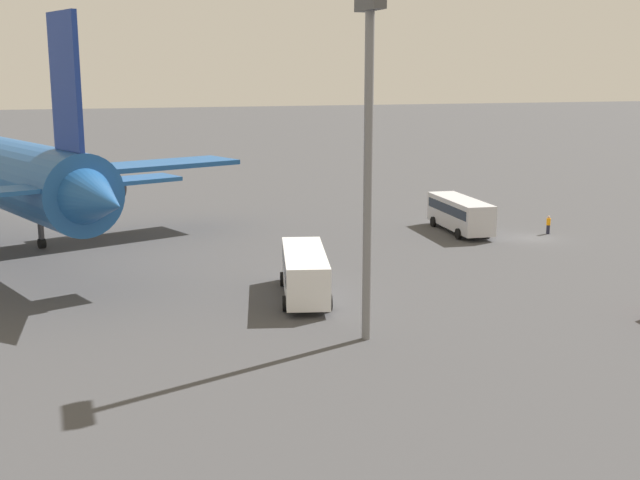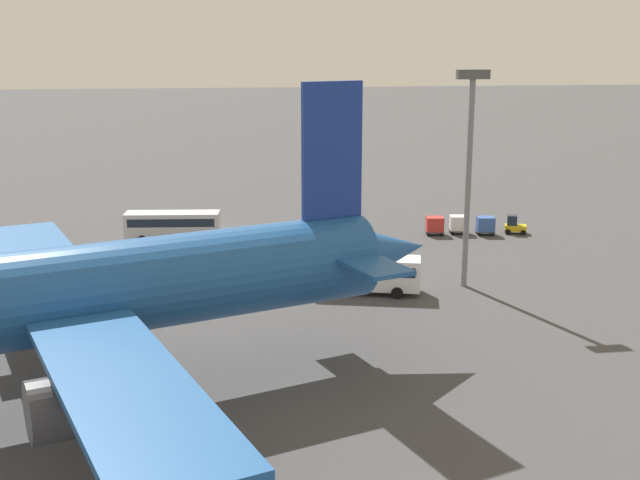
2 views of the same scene
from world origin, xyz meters
name	(u,v)px [view 2 (image 2 of 2)]	position (x,y,z in m)	size (l,w,h in m)	color
ground_plane	(216,229)	(0.00, 0.00, 0.00)	(600.00, 600.00, 0.00)	#424244
airplane	(41,300)	(10.40, 46.76, 7.05)	(50.96, 43.98, 18.75)	#1E5193
shuttle_bus_near	(173,224)	(4.73, 5.05, 1.93)	(10.37, 3.95, 3.21)	silver
shuttle_bus_far	(362,271)	(-12.09, 26.13, 1.89)	(10.41, 5.26, 3.15)	white
baggage_tug	(514,225)	(-33.50, 6.88, 0.94)	(2.70, 2.31, 2.10)	gold
worker_person	(206,218)	(1.17, -2.42, 0.87)	(0.38, 0.38, 1.74)	#1E1E2D
cargo_cart_blue	(485,224)	(-30.03, 7.05, 1.19)	(2.21, 1.94, 2.06)	#38383D
cargo_cart_white	(459,223)	(-27.19, 6.09, 1.19)	(2.21, 1.94, 2.06)	#38383D
cargo_cart_red	(435,225)	(-24.35, 6.30, 1.19)	(2.21, 1.94, 2.06)	#38383D
light_pole	(469,158)	(-21.50, 25.52, 11.49)	(2.80, 0.70, 18.92)	slate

